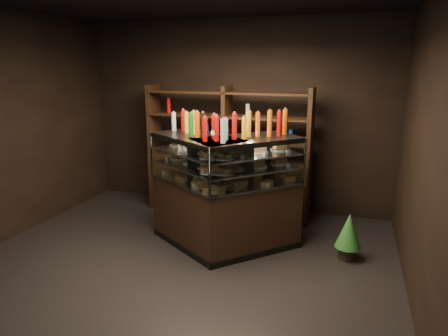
{
  "coord_description": "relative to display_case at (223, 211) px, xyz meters",
  "views": [
    {
      "loc": [
        1.84,
        -3.68,
        2.3
      ],
      "look_at": [
        0.39,
        0.74,
        1.1
      ],
      "focal_mm": 32.0,
      "sensor_mm": 36.0,
      "label": 1
    }
  ],
  "objects": [
    {
      "name": "bottles_top",
      "position": [
        -0.0,
        0.0,
        1.1
      ],
      "size": [
        1.49,
        0.83,
        0.3
      ],
      "color": "yellow",
      "rests_on": "display_case"
    },
    {
      "name": "room_shell",
      "position": [
        -0.32,
        -0.9,
        1.45
      ],
      "size": [
        5.02,
        5.02,
        3.01
      ],
      "color": "black",
      "rests_on": "ground"
    },
    {
      "name": "food_display",
      "position": [
        0.0,
        -0.0,
        0.63
      ],
      "size": [
        1.67,
        0.97,
        0.45
      ],
      "color": "#D4954C",
      "rests_on": "display_case"
    },
    {
      "name": "back_shelving",
      "position": [
        -0.31,
        1.15,
        0.12
      ],
      "size": [
        2.58,
        0.49,
        2.0
      ],
      "rotation": [
        0.0,
        0.0,
        -0.03
      ],
      "color": "black",
      "rests_on": "ground"
    },
    {
      "name": "ground",
      "position": [
        -0.32,
        -0.9,
        -0.49
      ],
      "size": [
        5.0,
        5.0,
        0.0
      ],
      "primitive_type": "plane",
      "color": "black",
      "rests_on": "ground"
    },
    {
      "name": "display_case",
      "position": [
        0.0,
        0.0,
        0.0
      ],
      "size": [
        2.04,
        1.42,
        1.45
      ],
      "rotation": [
        0.0,
        0.0,
        0.11
      ],
      "color": "black",
      "rests_on": "ground"
    },
    {
      "name": "potted_conifer",
      "position": [
        1.56,
        0.12,
        -0.11
      ],
      "size": [
        0.31,
        0.31,
        0.66
      ],
      "rotation": [
        0.0,
        0.0,
        0.35
      ],
      "color": "black",
      "rests_on": "ground"
    }
  ]
}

